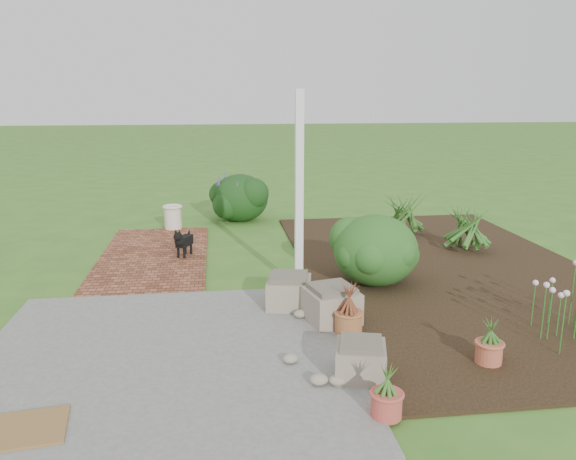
{
  "coord_description": "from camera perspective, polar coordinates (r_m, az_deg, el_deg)",
  "views": [
    {
      "loc": [
        -0.73,
        -6.7,
        2.45
      ],
      "look_at": [
        0.2,
        0.4,
        0.7
      ],
      "focal_mm": 35.0,
      "sensor_mm": 36.0,
      "label": 1
    }
  ],
  "objects": [
    {
      "name": "ground",
      "position": [
        7.17,
        -1.18,
        -6.25
      ],
      "size": [
        80.0,
        80.0,
        0.0
      ],
      "primitive_type": "plane",
      "color": "#356921",
      "rests_on": "ground"
    },
    {
      "name": "concrete_patio",
      "position": [
        5.54,
        -12.39,
        -12.62
      ],
      "size": [
        3.5,
        3.5,
        0.04
      ],
      "primitive_type": "cube",
      "color": "#62625F",
      "rests_on": "ground"
    },
    {
      "name": "brick_path",
      "position": [
        8.85,
        -13.47,
        -2.6
      ],
      "size": [
        1.6,
        3.5,
        0.04
      ],
      "primitive_type": "cube",
      "color": "#5C2F1D",
      "rests_on": "ground"
    },
    {
      "name": "garden_bed",
      "position": [
        8.26,
        15.98,
        -3.97
      ],
      "size": [
        4.0,
        7.0,
        0.03
      ],
      "primitive_type": "cube",
      "color": "black",
      "rests_on": "ground"
    },
    {
      "name": "veranda_post",
      "position": [
        6.98,
        1.13,
        3.83
      ],
      "size": [
        0.1,
        0.1,
        2.5
      ],
      "primitive_type": "cube",
      "color": "white",
      "rests_on": "ground"
    },
    {
      "name": "stone_trough_near",
      "position": [
        5.05,
        7.39,
        -13.05
      ],
      "size": [
        0.52,
        0.52,
        0.28
      ],
      "primitive_type": "cube",
      "rotation": [
        0.0,
        0.0,
        -0.25
      ],
      "color": "#7D6E5F",
      "rests_on": "concrete_patio"
    },
    {
      "name": "stone_trough_mid",
      "position": [
        6.14,
        4.45,
        -7.67
      ],
      "size": [
        0.62,
        0.62,
        0.34
      ],
      "primitive_type": "cube",
      "rotation": [
        0.0,
        0.0,
        0.24
      ],
      "color": "gray",
      "rests_on": "concrete_patio"
    },
    {
      "name": "stone_trough_far",
      "position": [
        6.53,
        0.1,
        -6.37
      ],
      "size": [
        0.58,
        0.58,
        0.33
      ],
      "primitive_type": "cube",
      "rotation": [
        0.0,
        0.0,
        -0.2
      ],
      "color": "#706755",
      "rests_on": "concrete_patio"
    },
    {
      "name": "coir_doormat",
      "position": [
        4.79,
        -26.37,
        -17.84
      ],
      "size": [
        0.85,
        0.61,
        0.02
      ],
      "primitive_type": "cube",
      "rotation": [
        0.0,
        0.0,
        0.14
      ],
      "color": "brown",
      "rests_on": "concrete_patio"
    },
    {
      "name": "black_dog",
      "position": [
        8.6,
        -10.61,
        -1.08
      ],
      "size": [
        0.28,
        0.46,
        0.41
      ],
      "rotation": [
        0.0,
        0.0,
        -0.42
      ],
      "color": "black",
      "rests_on": "brick_path"
    },
    {
      "name": "cream_ceramic_urn",
      "position": [
        10.45,
        -11.61,
        1.27
      ],
      "size": [
        0.32,
        0.32,
        0.41
      ],
      "primitive_type": "cylinder",
      "rotation": [
        0.0,
        0.0,
        -0.02
      ],
      "color": "beige",
      "rests_on": "brick_path"
    },
    {
      "name": "evergreen_shrub",
      "position": [
        7.36,
        8.9,
        -1.85
      ],
      "size": [
        1.26,
        1.26,
        0.93
      ],
      "primitive_type": "ellipsoid",
      "rotation": [
        0.0,
        0.0,
        -0.17
      ],
      "color": "#194111",
      "rests_on": "garden_bed"
    },
    {
      "name": "agapanthus_clump_back",
      "position": [
        9.24,
        17.77,
        0.68
      ],
      "size": [
        1.29,
        1.29,
        0.88
      ],
      "primitive_type": null,
      "rotation": [
        0.0,
        0.0,
        0.42
      ],
      "color": "#1B4111",
      "rests_on": "garden_bed"
    },
    {
      "name": "agapanthus_clump_front",
      "position": [
        9.86,
        11.68,
        1.91
      ],
      "size": [
        1.31,
        1.31,
        0.9
      ],
      "primitive_type": null,
      "rotation": [
        0.0,
        0.0,
        -0.38
      ],
      "color": "#0B360C",
      "rests_on": "garden_bed"
    },
    {
      "name": "terracotta_pot_bronze",
      "position": [
        5.91,
        6.18,
        -9.3
      ],
      "size": [
        0.36,
        0.36,
        0.23
      ],
      "primitive_type": "cylinder",
      "rotation": [
        0.0,
        0.0,
        -0.35
      ],
      "color": "#9E6035",
      "rests_on": "garden_bed"
    },
    {
      "name": "terracotta_pot_small_left",
      "position": [
        5.6,
        19.73,
        -11.61
      ],
      "size": [
        0.3,
        0.3,
        0.2
      ],
      "primitive_type": "cylinder",
      "rotation": [
        0.0,
        0.0,
        -0.32
      ],
      "color": "#B5573D",
      "rests_on": "garden_bed"
    },
    {
      "name": "terracotta_pot_small_right",
      "position": [
        4.56,
        9.97,
        -17.06
      ],
      "size": [
        0.28,
        0.28,
        0.2
      ],
      "primitive_type": "cylinder",
      "rotation": [
        0.0,
        0.0,
        -0.17
      ],
      "color": "#B5463D",
      "rests_on": "garden_bed"
    },
    {
      "name": "purple_flowering_bush",
      "position": [
        11.08,
        -4.9,
        3.39
      ],
      "size": [
        1.42,
        1.42,
        0.94
      ],
      "primitive_type": "ellipsoid",
      "rotation": [
        0.0,
        0.0,
        -0.35
      ],
      "color": "black",
      "rests_on": "ground"
    }
  ]
}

